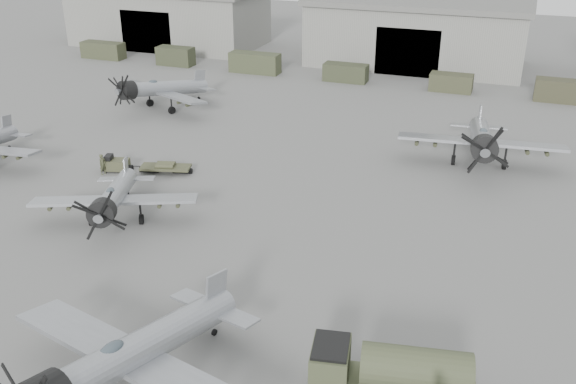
% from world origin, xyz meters
% --- Properties ---
extents(ground, '(220.00, 220.00, 0.00)m').
position_xyz_m(ground, '(0.00, 0.00, 0.00)').
color(ground, slate).
rests_on(ground, ground).
extents(hangar_left, '(29.00, 14.80, 8.70)m').
position_xyz_m(hangar_left, '(-38.00, 61.96, 4.37)').
color(hangar_left, gray).
rests_on(hangar_left, ground).
extents(hangar_center, '(29.00, 14.80, 8.70)m').
position_xyz_m(hangar_center, '(0.00, 61.96, 4.37)').
color(hangar_center, gray).
rests_on(hangar_center, ground).
extents(support_truck_0, '(6.19, 2.20, 2.28)m').
position_xyz_m(support_truck_0, '(-42.03, 50.00, 1.14)').
color(support_truck_0, '#3C402A').
rests_on(support_truck_0, ground).
extents(support_truck_1, '(4.99, 2.20, 2.47)m').
position_xyz_m(support_truck_1, '(-30.42, 50.00, 1.23)').
color(support_truck_1, '#353A26').
rests_on(support_truck_1, ground).
extents(support_truck_2, '(6.61, 2.20, 2.58)m').
position_xyz_m(support_truck_2, '(-18.74, 50.00, 1.29)').
color(support_truck_2, '#3D432B').
rests_on(support_truck_2, ground).
extents(support_truck_3, '(5.43, 2.20, 2.16)m').
position_xyz_m(support_truck_3, '(-6.53, 50.00, 1.08)').
color(support_truck_3, '#363B26').
rests_on(support_truck_3, ground).
extents(support_truck_4, '(4.94, 2.20, 2.07)m').
position_xyz_m(support_truck_4, '(6.32, 50.00, 1.03)').
color(support_truck_4, '#3C3E29').
rests_on(support_truck_4, ground).
extents(support_truck_5, '(5.19, 2.20, 2.48)m').
position_xyz_m(support_truck_5, '(18.15, 50.00, 1.24)').
color(support_truck_5, '#3A3926').
rests_on(support_truck_5, ground).
extents(aircraft_near_1, '(13.95, 12.56, 5.55)m').
position_xyz_m(aircraft_near_1, '(-0.70, -7.09, 2.52)').
color(aircraft_near_1, '#9CA0A5').
rests_on(aircraft_near_1, ground).
extents(aircraft_mid_1, '(11.32, 10.25, 4.62)m').
position_xyz_m(aircraft_mid_1, '(-11.31, 7.44, 2.10)').
color(aircraft_mid_1, '#A0A4A9').
rests_on(aircraft_mid_1, ground).
extents(aircraft_far_0, '(12.60, 11.40, 5.12)m').
position_xyz_m(aircraft_far_0, '(-22.13, 31.68, 2.33)').
color(aircraft_far_0, '#9B9FA4').
rests_on(aircraft_far_0, ground).
extents(aircraft_far_1, '(14.00, 12.60, 5.57)m').
position_xyz_m(aircraft_far_1, '(11.61, 27.15, 2.53)').
color(aircraft_far_1, gray).
rests_on(aircraft_far_1, ground).
extents(fuel_tanker, '(7.80, 4.37, 2.89)m').
position_xyz_m(fuel_tanker, '(10.35, -2.84, 1.66)').
color(fuel_tanker, '#444B31').
rests_on(fuel_tanker, ground).
extents(tug_trailer, '(7.28, 3.23, 1.45)m').
position_xyz_m(tug_trailer, '(-15.27, 16.17, 0.54)').
color(tug_trailer, '#45472E').
rests_on(tug_trailer, ground).
extents(ground_crew, '(0.58, 0.73, 1.77)m').
position_xyz_m(ground_crew, '(-17.48, 14.77, 0.88)').
color(ground_crew, '#44472F').
rests_on(ground_crew, ground).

